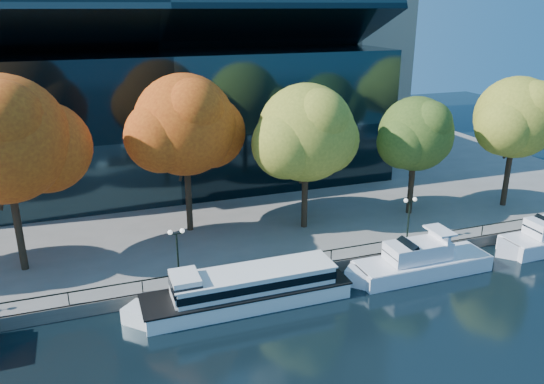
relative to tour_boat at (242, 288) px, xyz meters
name	(u,v)px	position (x,y,z in m)	size (l,w,h in m)	color
ground	(288,302)	(3.23, -0.85, -1.33)	(160.00, 160.00, 0.00)	black
promenade	(190,164)	(3.23, 35.52, -0.83)	(90.00, 67.08, 1.00)	slate
railing	(273,260)	(3.23, 2.40, 0.61)	(88.20, 0.08, 0.99)	black
convention_building	(161,113)	(-0.77, 30.94, 7.17)	(50.00, 24.57, 21.43)	black
tour_boat	(242,288)	(0.00, 0.00, 0.00)	(16.52, 3.68, 3.13)	white
cruiser_near	(417,262)	(14.59, -0.32, -0.20)	(12.61, 3.25, 3.65)	white
tree_1	(6,142)	(-14.87, 9.16, 9.91)	(11.81, 9.68, 15.17)	black
tree_2	(187,127)	(-1.08, 12.49, 9.31)	(11.06, 9.07, 14.26)	black
tree_3	(308,135)	(9.11, 9.62, 8.46)	(10.87, 8.91, 13.33)	black
tree_4	(417,135)	(20.33, 9.36, 7.57)	(8.87, 7.27, 11.61)	black
tree_5	(518,119)	(30.85, 7.99, 8.68)	(10.03, 8.23, 13.20)	black
lamp_1	(177,242)	(-3.92, 3.65, 2.65)	(1.26, 0.36, 4.03)	black
lamp_2	(410,209)	(16.19, 3.65, 2.65)	(1.26, 0.36, 4.03)	black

